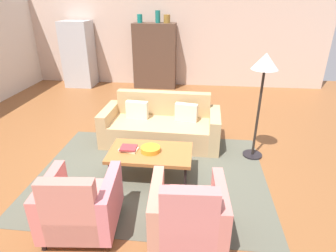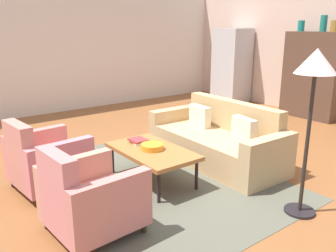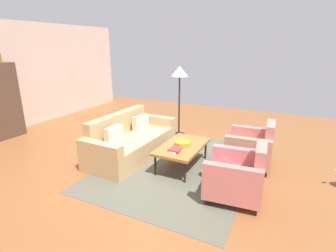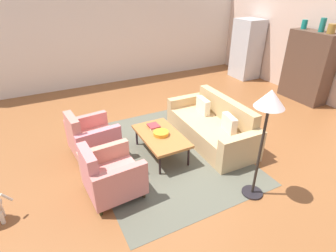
{
  "view_description": "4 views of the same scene",
  "coord_description": "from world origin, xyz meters",
  "px_view_note": "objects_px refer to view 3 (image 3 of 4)",
  "views": [
    {
      "loc": [
        0.77,
        -4.09,
        2.47
      ],
      "look_at": [
        0.35,
        -0.34,
        0.73
      ],
      "focal_mm": 30.24,
      "sensor_mm": 36.0,
      "label": 1
    },
    {
      "loc": [
        3.57,
        -2.96,
        1.93
      ],
      "look_at": [
        0.36,
        -0.52,
        0.78
      ],
      "focal_mm": 37.84,
      "sensor_mm": 36.0,
      "label": 2
    },
    {
      "loc": [
        -3.99,
        -2.33,
        2.2
      ],
      "look_at": [
        0.04,
        -0.32,
        0.78
      ],
      "focal_mm": 27.77,
      "sensor_mm": 36.0,
      "label": 3
    },
    {
      "loc": [
        3.96,
        -2.42,
        2.95
      ],
      "look_at": [
        0.3,
        -0.53,
        0.69
      ],
      "focal_mm": 28.89,
      "sensor_mm": 36.0,
      "label": 4
    }
  ],
  "objects_px": {
    "armchair_right": "(253,149)",
    "floor_lamp": "(180,78)",
    "couch": "(129,142)",
    "book_stack": "(175,150)",
    "coffee_table": "(182,147)",
    "fruit_bowl": "(183,143)",
    "armchair_left": "(239,177)"
  },
  "relations": [
    {
      "from": "armchair_right",
      "to": "fruit_bowl",
      "type": "distance_m",
      "value": 1.32
    },
    {
      "from": "armchair_right",
      "to": "floor_lamp",
      "type": "relative_size",
      "value": 0.51
    },
    {
      "from": "coffee_table",
      "to": "armchair_right",
      "type": "relative_size",
      "value": 1.36
    },
    {
      "from": "couch",
      "to": "fruit_bowl",
      "type": "relative_size",
      "value": 7.5
    },
    {
      "from": "armchair_left",
      "to": "book_stack",
      "type": "xyz_separation_m",
      "value": [
        0.28,
        1.16,
        0.11
      ]
    },
    {
      "from": "couch",
      "to": "book_stack",
      "type": "xyz_separation_m",
      "value": [
        -0.32,
        -1.19,
        0.17
      ]
    },
    {
      "from": "coffee_table",
      "to": "armchair_right",
      "type": "distance_m",
      "value": 1.31
    },
    {
      "from": "armchair_right",
      "to": "book_stack",
      "type": "relative_size",
      "value": 3.05
    },
    {
      "from": "armchair_left",
      "to": "armchair_right",
      "type": "bearing_deg",
      "value": -5.54
    },
    {
      "from": "armchair_right",
      "to": "floor_lamp",
      "type": "distance_m",
      "value": 2.46
    },
    {
      "from": "armchair_left",
      "to": "floor_lamp",
      "type": "height_order",
      "value": "floor_lamp"
    },
    {
      "from": "couch",
      "to": "armchair_left",
      "type": "relative_size",
      "value": 2.41
    },
    {
      "from": "coffee_table",
      "to": "armchair_left",
      "type": "xyz_separation_m",
      "value": [
        -0.59,
        -1.17,
        -0.05
      ]
    },
    {
      "from": "armchair_left",
      "to": "fruit_bowl",
      "type": "relative_size",
      "value": 3.11
    },
    {
      "from": "floor_lamp",
      "to": "book_stack",
      "type": "bearing_deg",
      "value": -157.62
    },
    {
      "from": "coffee_table",
      "to": "book_stack",
      "type": "relative_size",
      "value": 4.16
    },
    {
      "from": "couch",
      "to": "floor_lamp",
      "type": "distance_m",
      "value": 2.02
    },
    {
      "from": "coffee_table",
      "to": "armchair_left",
      "type": "bearing_deg",
      "value": -116.98
    },
    {
      "from": "coffee_table",
      "to": "book_stack",
      "type": "xyz_separation_m",
      "value": [
        -0.32,
        -0.0,
        0.06
      ]
    },
    {
      "from": "armchair_right",
      "to": "floor_lamp",
      "type": "height_order",
      "value": "floor_lamp"
    },
    {
      "from": "couch",
      "to": "coffee_table",
      "type": "distance_m",
      "value": 1.19
    },
    {
      "from": "floor_lamp",
      "to": "coffee_table",
      "type": "bearing_deg",
      "value": -153.84
    },
    {
      "from": "book_stack",
      "to": "couch",
      "type": "bearing_deg",
      "value": 74.97
    },
    {
      "from": "couch",
      "to": "fruit_bowl",
      "type": "xyz_separation_m",
      "value": [
        0.0,
        -1.19,
        0.17
      ]
    },
    {
      "from": "fruit_bowl",
      "to": "armchair_right",
      "type": "bearing_deg",
      "value": -62.82
    },
    {
      "from": "coffee_table",
      "to": "couch",
      "type": "bearing_deg",
      "value": 89.9
    },
    {
      "from": "fruit_bowl",
      "to": "floor_lamp",
      "type": "relative_size",
      "value": 0.16
    },
    {
      "from": "coffee_table",
      "to": "fruit_bowl",
      "type": "bearing_deg",
      "value": 0.0
    },
    {
      "from": "couch",
      "to": "floor_lamp",
      "type": "bearing_deg",
      "value": 167.58
    },
    {
      "from": "couch",
      "to": "fruit_bowl",
      "type": "distance_m",
      "value": 1.2
    },
    {
      "from": "fruit_bowl",
      "to": "armchair_left",
      "type": "bearing_deg",
      "value": -117.19
    },
    {
      "from": "coffee_table",
      "to": "armchair_right",
      "type": "bearing_deg",
      "value": -62.61
    }
  ]
}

